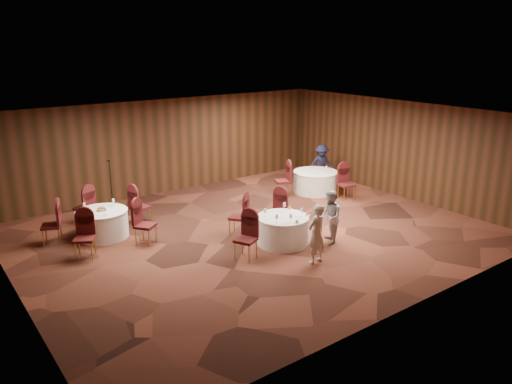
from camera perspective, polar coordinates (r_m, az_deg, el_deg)
ground at (r=13.71m, az=-0.18°, el=-4.74°), size 12.00×12.00×0.00m
room_shell at (r=13.11m, az=-0.19°, el=3.26°), size 12.00×12.00×12.00m
table_main at (r=12.93m, az=3.05°, el=-4.35°), size 1.35×1.35×0.74m
table_left at (r=13.97m, az=-17.13°, el=-3.46°), size 1.36×1.36×0.74m
table_right at (r=17.40m, az=6.81°, el=1.19°), size 1.53×1.53×0.74m
chairs_main at (r=13.18m, az=0.11°, el=-3.33°), size 2.85×2.14×1.00m
chairs_left at (r=13.87m, az=-17.21°, el=-3.07°), size 3.13×3.04×1.00m
chairs_right at (r=16.81m, az=6.65°, el=1.07°), size 2.09×2.24×1.00m
tabletop_main at (r=12.78m, az=3.90°, el=-2.39°), size 1.09×1.08×0.22m
tabletop_left at (r=13.83m, az=-17.28°, el=-1.72°), size 0.83×0.77×0.22m
tabletop_right at (r=17.20m, az=8.05°, el=2.76°), size 0.08×0.08×0.22m
mic_stand at (r=15.45m, az=-16.10°, el=-0.88°), size 0.24×0.24×1.72m
woman_a at (r=11.79m, az=6.92°, el=-4.77°), size 0.57×0.42×1.45m
woman_b at (r=12.99m, az=8.43°, el=-2.84°), size 0.83×0.87×1.42m
man_c at (r=18.40m, az=7.47°, el=3.15°), size 1.08×0.92×1.45m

